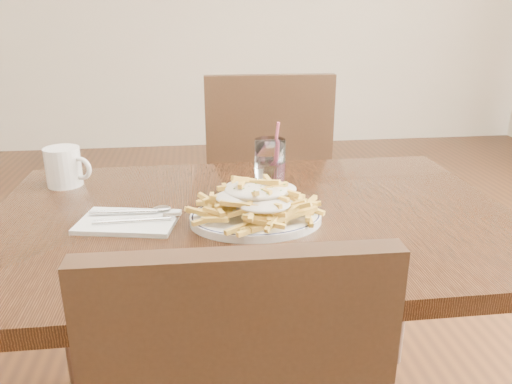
{
  "coord_description": "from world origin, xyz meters",
  "views": [
    {
      "loc": [
        -0.13,
        -1.06,
        1.19
      ],
      "look_at": [
        -0.0,
        -0.05,
        0.82
      ],
      "focal_mm": 35.0,
      "sensor_mm": 36.0,
      "label": 1
    }
  ],
  "objects": [
    {
      "name": "coffee_mug",
      "position": [
        -0.47,
        0.25,
        0.8
      ],
      "size": [
        0.13,
        0.09,
        0.1
      ],
      "color": "white",
      "rests_on": "table"
    },
    {
      "name": "water_glass",
      "position": [
        0.06,
        0.17,
        0.81
      ],
      "size": [
        0.08,
        0.08,
        0.18
      ],
      "color": "white",
      "rests_on": "table"
    },
    {
      "name": "table",
      "position": [
        0.0,
        0.0,
        0.67
      ],
      "size": [
        1.2,
        0.8,
        0.75
      ],
      "color": "black",
      "rests_on": "ground"
    },
    {
      "name": "fries_plate",
      "position": [
        -0.0,
        -0.05,
        0.76
      ],
      "size": [
        0.33,
        0.3,
        0.02
      ],
      "color": "white",
      "rests_on": "table"
    },
    {
      "name": "napkin",
      "position": [
        -0.28,
        -0.03,
        0.76
      ],
      "size": [
        0.23,
        0.17,
        0.01
      ],
      "primitive_type": "cube",
      "rotation": [
        0.0,
        0.0,
        -0.2
      ],
      "color": "silver",
      "rests_on": "table"
    },
    {
      "name": "chair_far",
      "position": [
        0.14,
        0.77,
        0.56
      ],
      "size": [
        0.46,
        0.46,
        0.98
      ],
      "color": "black",
      "rests_on": "ground"
    },
    {
      "name": "cutlery",
      "position": [
        -0.28,
        -0.03,
        0.76
      ],
      "size": [
        0.21,
        0.07,
        0.01
      ],
      "color": "silver",
      "rests_on": "napkin"
    },
    {
      "name": "loaded_fries",
      "position": [
        -0.0,
        -0.05,
        0.81
      ],
      "size": [
        0.3,
        0.26,
        0.08
      ],
      "color": "gold",
      "rests_on": "fries_plate"
    }
  ]
}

